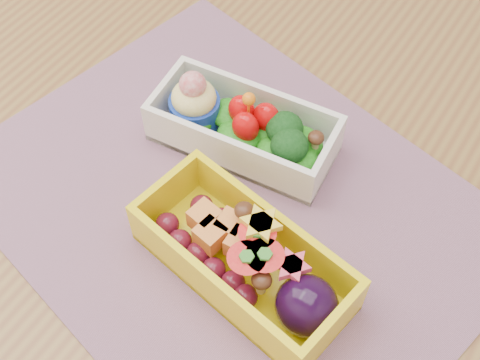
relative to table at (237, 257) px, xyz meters
The scene contains 4 objects.
table is the anchor object (origin of this frame).
placemat 0.10m from the table, 139.96° to the right, with size 0.45×0.35×0.00m, color gray.
bento_white 0.14m from the table, 118.30° to the left, with size 0.18×0.10×0.07m.
bento_yellow 0.15m from the table, 49.40° to the right, with size 0.20×0.11×0.06m.
Camera 1 is at (0.18, -0.26, 1.24)m, focal length 47.92 mm.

